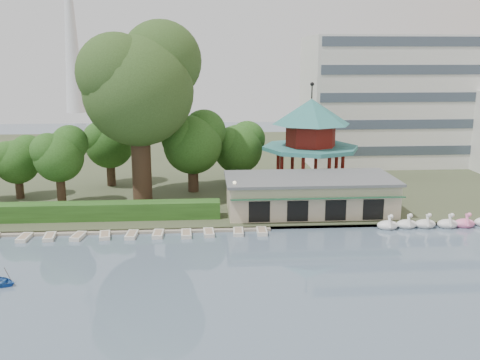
{
  "coord_description": "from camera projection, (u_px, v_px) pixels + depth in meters",
  "views": [
    {
      "loc": [
        -1.7,
        -34.68,
        17.12
      ],
      "look_at": [
        2.0,
        18.0,
        5.0
      ],
      "focal_mm": 40.0,
      "sensor_mm": 36.0,
      "label": 1
    }
  ],
  "objects": [
    {
      "name": "moored_rowboats",
      "position": [
        105.0,
        235.0,
        52.18
      ],
      "size": [
        32.13,
        2.69,
        0.36
      ],
      "color": "silver",
      "rests_on": "ground"
    },
    {
      "name": "dock",
      "position": [
        101.0,
        231.0,
        53.54
      ],
      "size": [
        34.0,
        1.6,
        0.24
      ],
      "primitive_type": "cube",
      "color": "gray",
      "rests_on": "ground"
    },
    {
      "name": "office_building",
      "position": [
        418.0,
        105.0,
        85.35
      ],
      "size": [
        38.0,
        18.0,
        20.0
      ],
      "color": "silver",
      "rests_on": "shore"
    },
    {
      "name": "pavilion",
      "position": [
        311.0,
        135.0,
        67.92
      ],
      "size": [
        12.4,
        12.4,
        13.5
      ],
      "color": "#BFAE92",
      "rests_on": "shore"
    },
    {
      "name": "big_tree",
      "position": [
        140.0,
        81.0,
        61.25
      ],
      "size": [
        13.98,
        13.03,
        21.1
      ],
      "color": "#3A281C",
      "rests_on": "shore"
    },
    {
      "name": "hedge",
      "position": [
        78.0,
        211.0,
        56.28
      ],
      "size": [
        30.0,
        2.0,
        1.8
      ],
      "primitive_type": "cube",
      "color": "#29551B",
      "rests_on": "shore"
    },
    {
      "name": "shore",
      "position": [
        214.0,
        163.0,
        88.18
      ],
      "size": [
        220.0,
        70.0,
        0.4
      ],
      "primitive_type": "cube",
      "color": "#424930",
      "rests_on": "ground"
    },
    {
      "name": "swan_boats",
      "position": [
        457.0,
        223.0,
        55.32
      ],
      "size": [
        17.11,
        2.12,
        1.92
      ],
      "color": "white",
      "rests_on": "ground"
    },
    {
      "name": "boathouse",
      "position": [
        309.0,
        194.0,
        59.18
      ],
      "size": [
        18.6,
        9.39,
        3.9
      ],
      "color": "#BFAE92",
      "rests_on": "shore"
    },
    {
      "name": "small_trees",
      "position": [
        128.0,
        147.0,
        66.64
      ],
      "size": [
        39.75,
        16.24,
        10.35
      ],
      "color": "#3A281C",
      "rests_on": "shore"
    },
    {
      "name": "broadcast_tower",
      "position": [
        69.0,
        1.0,
        163.31
      ],
      "size": [
        8.0,
        8.0,
        96.0
      ],
      "color": "silver",
      "rests_on": "ground"
    },
    {
      "name": "ground_plane",
      "position": [
        230.0,
        306.0,
        37.66
      ],
      "size": [
        220.0,
        220.0,
        0.0
      ],
      "primitive_type": "plane",
      "color": "slate",
      "rests_on": "ground"
    },
    {
      "name": "embankment",
      "position": [
        221.0,
        228.0,
        54.45
      ],
      "size": [
        220.0,
        0.6,
        0.3
      ],
      "primitive_type": "cube",
      "color": "gray",
      "rests_on": "ground"
    },
    {
      "name": "lamp_post",
      "position": [
        235.0,
        193.0,
        55.49
      ],
      "size": [
        0.36,
        0.36,
        4.28
      ],
      "color": "black",
      "rests_on": "shore"
    }
  ]
}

